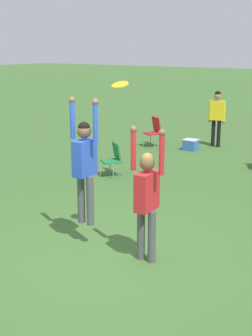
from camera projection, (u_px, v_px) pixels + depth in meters
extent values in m
plane|color=#3D662D|center=(108.00, 255.00, 7.24)|extent=(120.00, 120.00, 0.00)
cylinder|color=#4C4C51|center=(81.00, 199.00, 7.53)|extent=(0.12, 0.12, 0.80)
cylinder|color=#4C4C51|center=(90.00, 201.00, 7.42)|extent=(0.12, 0.12, 0.80)
cube|color=blue|center=(85.00, 158.00, 7.30)|extent=(0.22, 0.42, 0.57)
sphere|color=brown|center=(84.00, 131.00, 7.19)|extent=(0.22, 0.22, 0.22)
sphere|color=black|center=(84.00, 128.00, 7.18)|extent=(0.19, 0.19, 0.19)
cylinder|color=blue|center=(72.00, 119.00, 7.28)|extent=(0.08, 0.08, 0.60)
sphere|color=brown|center=(72.00, 100.00, 7.20)|extent=(0.10, 0.10, 0.10)
cylinder|color=blue|center=(96.00, 122.00, 7.02)|extent=(0.08, 0.08, 0.60)
sphere|color=brown|center=(95.00, 102.00, 6.95)|extent=(0.10, 0.10, 0.10)
cylinder|color=#4C4C51|center=(141.00, 234.00, 7.03)|extent=(0.12, 0.12, 0.81)
cylinder|color=#4C4C51|center=(152.00, 237.00, 6.93)|extent=(0.12, 0.12, 0.81)
cube|color=red|center=(147.00, 191.00, 6.81)|extent=(0.22, 0.44, 0.57)
sphere|color=brown|center=(147.00, 163.00, 6.70)|extent=(0.22, 0.22, 0.22)
sphere|color=olive|center=(147.00, 159.00, 6.68)|extent=(0.19, 0.19, 0.19)
cylinder|color=red|center=(133.00, 150.00, 6.79)|extent=(0.08, 0.08, 0.60)
sphere|color=brown|center=(134.00, 129.00, 6.71)|extent=(0.10, 0.10, 0.10)
cylinder|color=red|center=(162.00, 154.00, 6.52)|extent=(0.08, 0.08, 0.60)
sphere|color=brown|center=(162.00, 133.00, 6.45)|extent=(0.10, 0.10, 0.10)
cylinder|color=yellow|center=(120.00, 85.00, 6.88)|extent=(0.26, 0.25, 0.10)
cylinder|color=gray|center=(144.00, 140.00, 14.96)|extent=(0.02, 0.02, 0.45)
cylinder|color=gray|center=(155.00, 141.00, 14.73)|extent=(0.02, 0.02, 0.45)
cylinder|color=gray|center=(150.00, 138.00, 15.29)|extent=(0.02, 0.02, 0.45)
cylinder|color=gray|center=(161.00, 139.00, 15.06)|extent=(0.02, 0.02, 0.45)
cube|color=#B21E23|center=(153.00, 133.00, 14.96)|extent=(0.67, 0.67, 0.04)
cube|color=#B21E23|center=(156.00, 124.00, 15.07)|extent=(0.48, 0.36, 0.48)
cylinder|color=gray|center=(100.00, 169.00, 11.57)|extent=(0.02, 0.02, 0.39)
cylinder|color=gray|center=(113.00, 171.00, 11.35)|extent=(0.02, 0.02, 0.39)
cylinder|color=gray|center=(110.00, 165.00, 11.89)|extent=(0.02, 0.02, 0.39)
cylinder|color=gray|center=(123.00, 168.00, 11.67)|extent=(0.02, 0.02, 0.39)
cube|color=#1E753D|center=(111.00, 161.00, 11.57)|extent=(0.65, 0.65, 0.04)
cube|color=#1E753D|center=(117.00, 151.00, 11.69)|extent=(0.44, 0.36, 0.42)
cylinder|color=black|center=(213.00, 133.00, 15.03)|extent=(0.12, 0.12, 0.86)
cylinder|color=black|center=(219.00, 134.00, 14.92)|extent=(0.12, 0.12, 0.86)
cube|color=yellow|center=(217.00, 110.00, 14.79)|extent=(0.46, 0.30, 0.61)
sphere|color=#9E704C|center=(218.00, 96.00, 14.67)|extent=(0.23, 0.23, 0.23)
sphere|color=black|center=(218.00, 94.00, 14.66)|extent=(0.20, 0.20, 0.20)
cylinder|color=yellow|center=(210.00, 110.00, 14.92)|extent=(0.08, 0.08, 0.65)
sphere|color=#9E704C|center=(210.00, 120.00, 15.00)|extent=(0.10, 0.10, 0.10)
cylinder|color=yellow|center=(224.00, 112.00, 14.66)|extent=(0.08, 0.08, 0.65)
sphere|color=#9E704C|center=(224.00, 122.00, 14.74)|extent=(0.10, 0.10, 0.10)
cube|color=#336BB7|center=(191.00, 145.00, 14.51)|extent=(0.41, 0.36, 0.32)
cube|color=silver|center=(191.00, 140.00, 14.47)|extent=(0.42, 0.37, 0.02)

